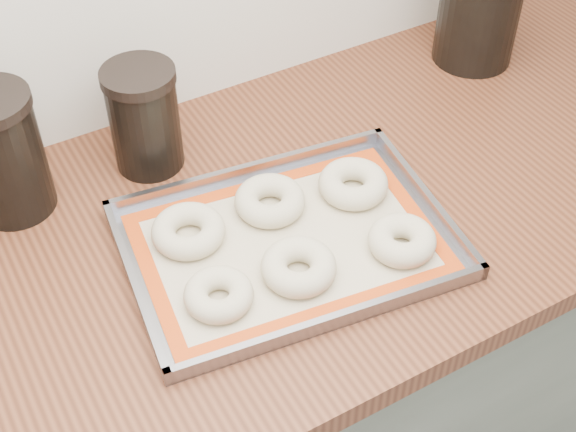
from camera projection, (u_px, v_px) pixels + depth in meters
cabinet at (336, 361)px, 1.58m from camera, size 3.00×0.65×0.86m
countertop at (348, 194)px, 1.26m from camera, size 3.06×0.68×0.04m
baking_tray at (288, 242)px, 1.15m from camera, size 0.50×0.39×0.03m
baking_mat at (288, 243)px, 1.15m from camera, size 0.45×0.34×0.00m
bagel_front_left at (219, 295)px, 1.06m from camera, size 0.11×0.11×0.03m
bagel_front_mid at (299, 267)px, 1.10m from camera, size 0.11×0.11×0.04m
bagel_front_right at (402, 240)px, 1.13m from camera, size 0.11×0.11×0.04m
bagel_back_left at (188, 231)px, 1.15m from camera, size 0.14×0.14×0.03m
bagel_back_mid at (270, 201)px, 1.19m from camera, size 0.12×0.12×0.04m
bagel_back_right at (353, 184)px, 1.22m from camera, size 0.14×0.14×0.04m
canister_left at (2, 154)px, 1.15m from camera, size 0.12×0.12×0.20m
canister_mid at (144, 118)px, 1.23m from camera, size 0.11×0.11×0.17m
canister_right at (480, 8)px, 1.43m from camera, size 0.15×0.15×0.21m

